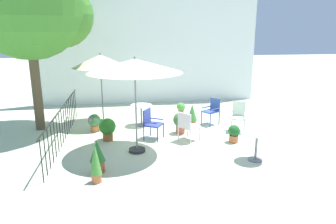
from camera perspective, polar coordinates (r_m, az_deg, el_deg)
ground_plane at (r=9.63m, az=-0.14°, el=-4.34°), size 60.00×60.00×0.00m
villa_facade at (r=13.87m, az=-3.16°, el=12.53°), size 9.40×0.30×5.23m
terrace_railing at (r=9.49m, az=-18.76°, el=-1.16°), size 0.03×5.64×1.01m
shade_tree at (r=10.68m, az=-24.06°, el=18.06°), size 3.62×3.45×5.70m
patio_umbrella_0 at (r=10.74m, az=-12.32°, el=9.00°), size 1.88×1.88×2.43m
patio_umbrella_1 at (r=7.90m, az=-6.11°, el=8.31°), size 2.42×2.42×2.53m
cafe_table_0 at (r=10.56m, az=-4.93°, el=0.15°), size 0.72×0.72×0.72m
cafe_table_1 at (r=8.00m, az=15.94°, el=-5.21°), size 0.68×0.68×0.72m
patio_chair_0 at (r=10.77m, az=8.11°, el=0.48°), size 0.65×0.63×0.90m
patio_chair_1 at (r=9.24m, az=-3.14°, el=-1.82°), size 0.66×0.66×0.90m
patio_chair_2 at (r=10.19m, az=12.82°, el=-0.48°), size 0.58×0.61×0.95m
patio_chair_3 at (r=9.03m, az=3.56°, el=-2.31°), size 0.68×0.69×0.88m
potted_plant_0 at (r=9.28m, az=-11.06°, el=-2.89°), size 0.49×0.49×0.68m
potted_plant_1 at (r=10.21m, az=-13.37°, el=-1.72°), size 0.40×0.40×0.57m
potted_plant_2 at (r=6.80m, az=-13.14°, el=-9.04°), size 0.25×0.25×0.88m
potted_plant_3 at (r=11.90m, az=2.39°, el=0.73°), size 0.33×0.33×0.48m
potted_plant_4 at (r=10.24m, az=4.44°, el=-0.70°), size 0.34×0.34×0.82m
potted_plant_5 at (r=7.28m, az=-12.83°, el=-7.75°), size 0.35×0.35×0.77m
potted_plant_6 at (r=9.74m, az=2.29°, el=-1.73°), size 0.46×0.47×0.67m
potted_plant_7 at (r=9.19m, az=12.00°, el=-3.78°), size 0.33×0.33×0.52m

